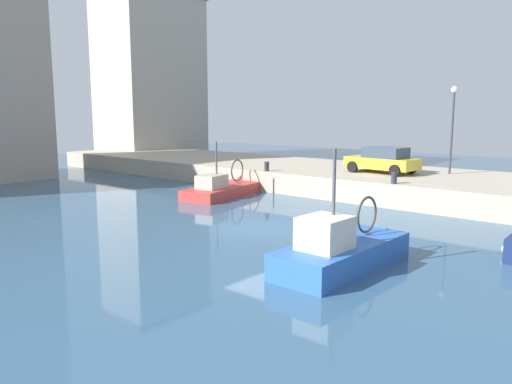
# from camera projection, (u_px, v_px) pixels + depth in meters

# --- Properties ---
(water_surface) EXTENTS (80.00, 80.00, 0.00)m
(water_surface) POSITION_uv_depth(u_px,v_px,m) (266.00, 228.00, 20.63)
(water_surface) COLOR #335675
(water_surface) RESTS_ON ground
(quay_wall) EXTENTS (9.00, 56.00, 1.20)m
(quay_wall) POSITION_uv_depth(u_px,v_px,m) (393.00, 183.00, 29.16)
(quay_wall) COLOR #ADA08C
(quay_wall) RESTS_ON ground
(fishing_boat_blue) EXTENTS (5.85, 2.23, 4.50)m
(fishing_boat_blue) POSITION_uv_depth(u_px,v_px,m) (347.00, 261.00, 15.57)
(fishing_boat_blue) COLOR #2D60B7
(fishing_boat_blue) RESTS_ON ground
(fishing_boat_red) EXTENTS (6.45, 3.07, 3.98)m
(fishing_boat_red) POSITION_uv_depth(u_px,v_px,m) (227.00, 193.00, 28.75)
(fishing_boat_red) COLOR #BC3833
(fishing_boat_red) RESTS_ON ground
(parked_car_yellow) EXTENTS (2.27, 4.06, 1.48)m
(parked_car_yellow) POSITION_uv_depth(u_px,v_px,m) (383.00, 160.00, 28.75)
(parked_car_yellow) COLOR gold
(parked_car_yellow) RESTS_ON quay_wall
(mooring_bollard_south) EXTENTS (0.28, 0.28, 0.55)m
(mooring_bollard_south) POSITION_uv_depth(u_px,v_px,m) (394.00, 178.00, 24.62)
(mooring_bollard_south) COLOR #2D2D33
(mooring_bollard_south) RESTS_ON quay_wall
(mooring_bollard_mid) EXTENTS (0.28, 0.28, 0.55)m
(mooring_bollard_mid) POSITION_uv_depth(u_px,v_px,m) (267.00, 166.00, 29.76)
(mooring_bollard_mid) COLOR #2D2D33
(mooring_bollard_mid) RESTS_ON quay_wall
(quay_streetlamp) EXTENTS (0.36, 0.36, 4.83)m
(quay_streetlamp) POSITION_uv_depth(u_px,v_px,m) (453.00, 115.00, 27.98)
(quay_streetlamp) COLOR #38383D
(quay_streetlamp) RESTS_ON quay_wall
(waterfront_building_west_mid) EXTENTS (9.33, 6.63, 15.68)m
(waterfront_building_west_mid) POSITION_uv_depth(u_px,v_px,m) (151.00, 77.00, 48.61)
(waterfront_building_west_mid) COLOR #B2A899
(waterfront_building_west_mid) RESTS_ON ground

